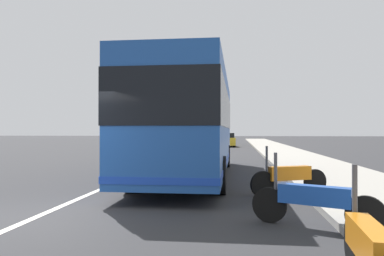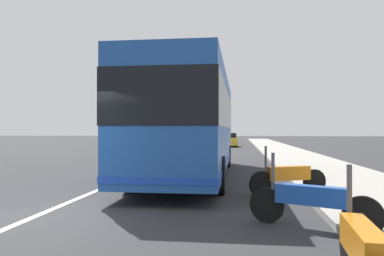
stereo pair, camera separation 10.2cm
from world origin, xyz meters
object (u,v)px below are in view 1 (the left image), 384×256
object	(u,v)px
coach_bus	(191,121)
motorcycle_angled	(289,177)
car_far_distant	(221,138)
motorcycle_by_tree	(370,252)
car_behind_bus	(225,140)
motorcycle_mid_row	(314,201)

from	to	relation	value
coach_bus	motorcycle_angled	size ratio (longest dim) A/B	5.66
car_far_distant	motorcycle_angled	bearing A→B (deg)	-177.52
motorcycle_by_tree	motorcycle_angled	size ratio (longest dim) A/B	1.10
coach_bus	car_behind_bus	distance (m)	25.81
car_behind_bus	car_far_distant	bearing A→B (deg)	2.68
motorcycle_mid_row	motorcycle_by_tree	bearing A→B (deg)	116.19
coach_bus	motorcycle_by_tree	distance (m)	10.12
motorcycle_angled	car_behind_bus	distance (m)	29.51
motorcycle_angled	car_behind_bus	bearing A→B (deg)	-109.88
coach_bus	motorcycle_angled	world-z (taller)	coach_bus
motorcycle_angled	motorcycle_mid_row	bearing A→B (deg)	64.59
car_behind_bus	motorcycle_mid_row	bearing A→B (deg)	-179.50
motorcycle_mid_row	motorcycle_angled	size ratio (longest dim) A/B	1.01
motorcycle_mid_row	car_behind_bus	size ratio (longest dim) A/B	0.44
motorcycle_mid_row	car_far_distant	xyz separation A→B (m)	(38.60, 3.14, 0.28)
motorcycle_angled	car_behind_bus	size ratio (longest dim) A/B	0.43
coach_bus	motorcycle_angled	bearing A→B (deg)	-141.06
motorcycle_mid_row	coach_bus	bearing A→B (deg)	-40.74
motorcycle_mid_row	motorcycle_angled	xyz separation A→B (m)	(3.24, -0.04, 0.01)
coach_bus	car_far_distant	world-z (taller)	coach_bus
motorcycle_by_tree	motorcycle_angled	bearing A→B (deg)	4.58
motorcycle_by_tree	car_behind_bus	distance (m)	35.42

